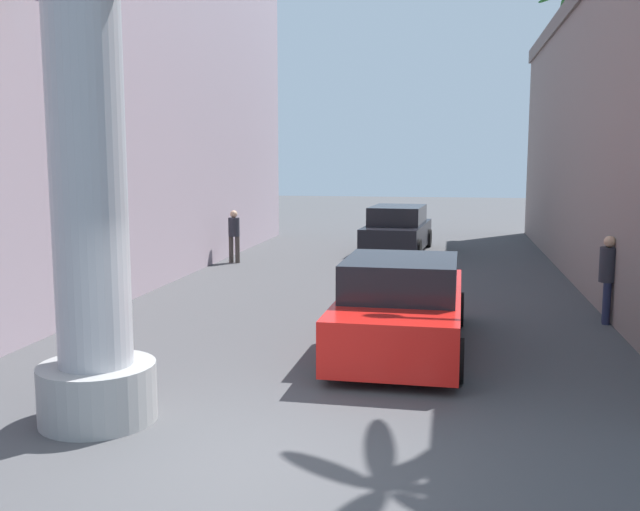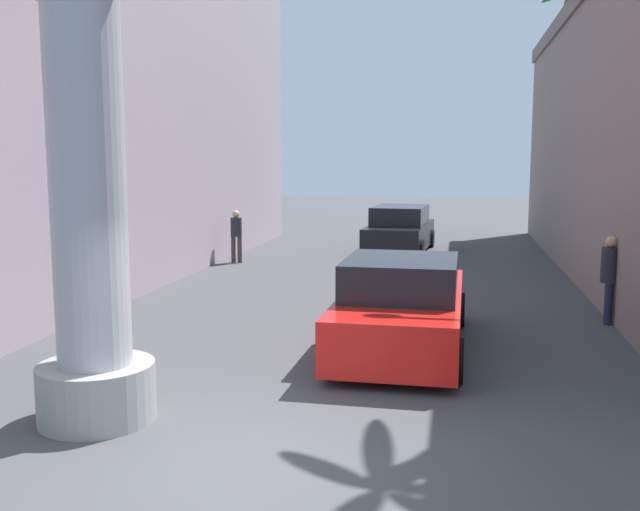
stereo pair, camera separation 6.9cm
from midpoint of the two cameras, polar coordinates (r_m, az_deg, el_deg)
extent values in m
plane|color=#424244|center=(17.02, 3.54, -2.89)|extent=(84.57, 84.57, 0.00)
cube|color=#9E8C99|center=(20.37, -24.09, 17.40)|extent=(8.22, 23.62, 13.55)
cylinder|color=#9E9EA3|center=(8.81, -18.68, 15.65)|extent=(0.87, 0.87, 8.83)
cylinder|color=gray|center=(9.15, -17.56, -10.38)|extent=(1.40, 1.40, 0.70)
cylinder|color=black|center=(13.86, 3.28, -4.00)|extent=(0.23, 0.64, 0.64)
cylinder|color=black|center=(13.73, 10.83, -4.24)|extent=(0.23, 0.64, 0.64)
cylinder|color=black|center=(10.49, 0.58, -7.85)|extent=(0.23, 0.64, 0.64)
cylinder|color=black|center=(10.32, 10.64, -8.25)|extent=(0.23, 0.64, 0.64)
cube|color=red|center=(12.00, 6.42, -4.71)|extent=(1.98, 5.03, 0.80)
cube|color=black|center=(11.50, 6.32, -1.70)|extent=(1.79, 2.13, 0.60)
cylinder|color=black|center=(25.90, 4.73, 1.50)|extent=(0.26, 0.65, 0.64)
cylinder|color=black|center=(25.67, 8.55, 1.38)|extent=(0.26, 0.65, 0.64)
cylinder|color=black|center=(22.72, 3.36, 0.63)|extent=(0.26, 0.65, 0.64)
cylinder|color=black|center=(22.46, 7.71, 0.49)|extent=(0.26, 0.65, 0.64)
cube|color=black|center=(24.14, 6.12, 1.59)|extent=(2.13, 4.76, 0.80)
cube|color=black|center=(24.08, 6.15, 3.25)|extent=(1.85, 2.66, 0.60)
cylinder|color=brown|center=(26.58, 19.45, 10.09)|extent=(0.61, 0.81, 8.85)
cylinder|color=#3F3833|center=(21.75, -7.21, 0.48)|extent=(0.14, 0.14, 0.81)
cylinder|color=#3F3833|center=(21.69, -6.71, 0.47)|extent=(0.14, 0.14, 0.81)
cylinder|color=#26262D|center=(21.65, -6.99, 2.28)|extent=(0.35, 0.35, 0.56)
sphere|color=tan|center=(21.61, -7.01, 3.31)|extent=(0.22, 0.22, 0.22)
cylinder|color=#1E233F|center=(14.62, 21.83, -3.60)|extent=(0.14, 0.14, 0.81)
cylinder|color=#1E233F|center=(14.81, 21.80, -3.45)|extent=(0.14, 0.14, 0.81)
cylinder|color=#26262D|center=(14.60, 21.96, -0.68)|extent=(0.39, 0.39, 0.67)
sphere|color=tan|center=(14.54, 22.05, 1.04)|extent=(0.22, 0.22, 0.22)
camera|label=1|loc=(0.03, -90.18, -0.02)|focal=40.00mm
camera|label=2|loc=(0.03, 89.82, 0.02)|focal=40.00mm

